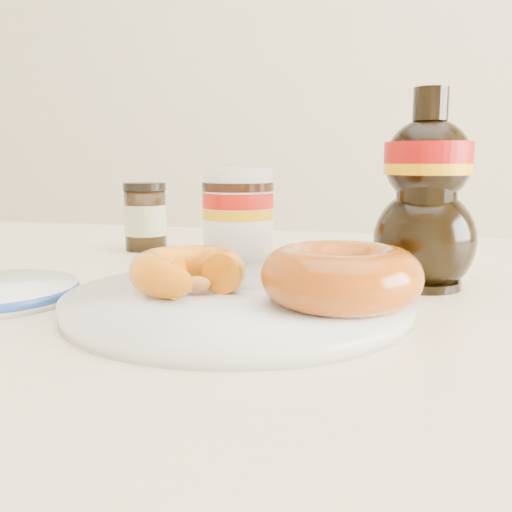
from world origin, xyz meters
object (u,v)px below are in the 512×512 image
(plate, at_px, (238,301))
(nutella_jar, at_px, (238,215))
(dark_jar, at_px, (145,217))
(dining_table, at_px, (294,383))
(donut_bitten, at_px, (188,271))
(donut_whole, at_px, (341,276))
(syrup_bottle, at_px, (427,190))

(plate, xyz_separation_m, nutella_jar, (-0.06, 0.17, 0.05))
(nutella_jar, height_order, dark_jar, nutella_jar)
(dining_table, distance_m, dark_jar, 0.34)
(donut_bitten, bearing_deg, dining_table, 47.35)
(donut_whole, bearing_deg, donut_bitten, 176.71)
(plate, xyz_separation_m, dark_jar, (-0.21, 0.26, 0.04))
(donut_whole, relative_size, syrup_bottle, 0.65)
(syrup_bottle, bearing_deg, donut_whole, -112.71)
(nutella_jar, bearing_deg, plate, -71.86)
(dining_table, height_order, syrup_bottle, syrup_bottle)
(plate, distance_m, nutella_jar, 0.19)
(nutella_jar, bearing_deg, donut_bitten, -85.08)
(dining_table, bearing_deg, syrup_bottle, 29.50)
(syrup_bottle, relative_size, dark_jar, 2.04)
(dining_table, bearing_deg, nutella_jar, 129.71)
(syrup_bottle, bearing_deg, donut_bitten, -144.36)
(nutella_jar, relative_size, syrup_bottle, 0.60)
(donut_bitten, height_order, donut_whole, donut_whole)
(dining_table, distance_m, nutella_jar, 0.20)
(nutella_jar, distance_m, syrup_bottle, 0.20)
(donut_whole, height_order, syrup_bottle, syrup_bottle)
(donut_bitten, relative_size, dark_jar, 1.05)
(nutella_jar, bearing_deg, syrup_bottle, -12.98)
(donut_whole, height_order, dark_jar, dark_jar)
(plate, bearing_deg, nutella_jar, 108.14)
(syrup_bottle, xyz_separation_m, dark_jar, (-0.35, 0.13, -0.05))
(donut_bitten, bearing_deg, dark_jar, 127.42)
(dark_jar, bearing_deg, donut_whole, -42.40)
(nutella_jar, bearing_deg, dark_jar, 150.58)
(dining_table, relative_size, donut_bitten, 15.09)
(plate, height_order, donut_whole, donut_whole)
(dining_table, height_order, plate, plate)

